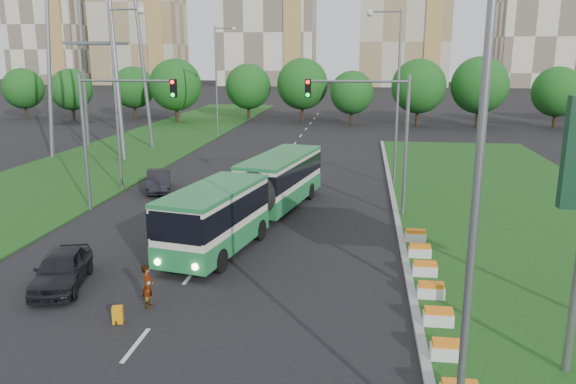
# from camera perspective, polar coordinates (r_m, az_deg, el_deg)

# --- Properties ---
(ground) EXTENTS (360.00, 360.00, 0.00)m
(ground) POSITION_cam_1_polar(r_m,az_deg,el_deg) (23.60, -2.71, -8.70)
(ground) COLOR black
(ground) RESTS_ON ground
(grass_median) EXTENTS (14.00, 60.00, 0.15)m
(grass_median) POSITION_cam_1_polar(r_m,az_deg,el_deg) (32.07, 23.65, -3.60)
(grass_median) COLOR #164814
(grass_median) RESTS_ON ground
(median_kerb) EXTENTS (0.30, 60.00, 0.18)m
(median_kerb) POSITION_cam_1_polar(r_m,az_deg,el_deg) (30.84, 11.15, -3.32)
(median_kerb) COLOR gray
(median_kerb) RESTS_ON ground
(left_verge) EXTENTS (12.00, 110.00, 0.10)m
(left_verge) POSITION_cam_1_polar(r_m,az_deg,el_deg) (52.15, -17.49, 3.24)
(left_verge) COLOR #164814
(left_verge) RESTS_ON ground
(lane_markings) EXTENTS (0.20, 100.00, 0.01)m
(lane_markings) POSITION_cam_1_polar(r_m,az_deg,el_deg) (42.98, -1.92, 1.66)
(lane_markings) COLOR silver
(lane_markings) RESTS_ON ground
(flower_planters) EXTENTS (1.10, 13.70, 0.60)m
(flower_planters) POSITION_cam_1_polar(r_m,az_deg,el_deg) (21.97, 14.32, -9.63)
(flower_planters) COLOR silver
(flower_planters) RESTS_ON grass_median
(traffic_mast_median) EXTENTS (5.76, 0.32, 8.00)m
(traffic_mast_median) POSITION_cam_1_polar(r_m,az_deg,el_deg) (31.67, 9.07, 6.96)
(traffic_mast_median) COLOR slate
(traffic_mast_median) RESTS_ON ground
(traffic_mast_left) EXTENTS (5.76, 0.32, 8.00)m
(traffic_mast_left) POSITION_cam_1_polar(r_m,az_deg,el_deg) (33.85, -17.67, 6.92)
(traffic_mast_left) COLOR slate
(traffic_mast_left) RESTS_ON ground
(street_lamps) EXTENTS (36.00, 60.00, 12.00)m
(street_lamps) POSITION_cam_1_polar(r_m,az_deg,el_deg) (32.35, -4.94, 8.38)
(street_lamps) COLOR slate
(street_lamps) RESTS_ON ground
(tree_line) EXTENTS (120.00, 8.00, 9.00)m
(tree_line) POSITION_cam_1_polar(r_m,az_deg,el_deg) (76.81, 12.26, 10.10)
(tree_line) COLOR #144612
(tree_line) RESTS_ON ground
(apartment_tower_west) EXTENTS (26.00, 15.00, 48.00)m
(apartment_tower_west) POSITION_cam_1_polar(r_m,az_deg,el_deg) (185.40, -15.04, 17.97)
(apartment_tower_west) COLOR #BEB599
(apartment_tower_west) RESTS_ON ground
(apartment_tower_east) EXTENTS (27.00, 15.00, 47.00)m
(apartment_tower_east) POSITION_cam_1_polar(r_m,az_deg,el_deg) (179.46, 25.27, 17.16)
(apartment_tower_east) COLOR beige
(apartment_tower_east) RESTS_ON ground
(midrise_west) EXTENTS (22.00, 14.00, 36.00)m
(midrise_west) POSITION_cam_1_polar(r_m,az_deg,el_deg) (198.16, -23.26, 15.31)
(midrise_west) COLOR beige
(midrise_west) RESTS_ON ground
(articulated_bus) EXTENTS (2.61, 16.74, 2.76)m
(articulated_bus) POSITION_cam_1_polar(r_m,az_deg,el_deg) (30.26, -3.66, -0.27)
(articulated_bus) COLOR beige
(articulated_bus) RESTS_ON ground
(car_left_near) EXTENTS (2.81, 4.68, 1.49)m
(car_left_near) POSITION_cam_1_polar(r_m,az_deg,el_deg) (24.22, -22.02, -7.24)
(car_left_near) COLOR black
(car_left_near) RESTS_ON ground
(car_left_far) EXTENTS (2.85, 4.60, 1.43)m
(car_left_far) POSITION_cam_1_polar(r_m,az_deg,el_deg) (38.98, -13.00, 1.13)
(car_left_far) COLOR black
(car_left_far) RESTS_ON ground
(pedestrian) EXTENTS (0.45, 0.63, 1.62)m
(pedestrian) POSITION_cam_1_polar(r_m,az_deg,el_deg) (21.37, -14.06, -9.24)
(pedestrian) COLOR gray
(pedestrian) RESTS_ON ground
(shopping_trolley) EXTENTS (0.35, 0.37, 0.60)m
(shopping_trolley) POSITION_cam_1_polar(r_m,az_deg,el_deg) (20.65, -16.92, -11.85)
(shopping_trolley) COLOR orange
(shopping_trolley) RESTS_ON ground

